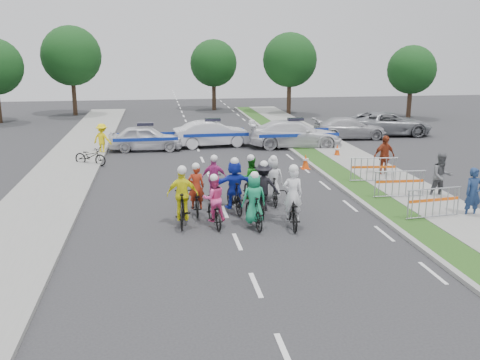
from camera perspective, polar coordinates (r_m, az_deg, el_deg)
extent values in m
plane|color=#28282B|center=(15.93, -0.29, -6.61)|extent=(90.00, 90.00, 0.00)
cube|color=gray|center=(21.78, 11.08, -1.02)|extent=(0.20, 60.00, 0.12)
cube|color=#204B18|center=(22.02, 12.80, -0.96)|extent=(1.20, 60.00, 0.11)
cube|color=gray|center=(22.74, 17.02, -0.73)|extent=(2.40, 60.00, 0.13)
cube|color=gray|center=(20.95, -20.34, -2.24)|extent=(3.00, 60.00, 0.13)
imported|color=black|center=(17.26, 5.56, -3.19)|extent=(0.92, 2.07, 1.05)
imported|color=white|center=(17.07, 5.64, -1.54)|extent=(0.68, 0.49, 1.75)
sphere|color=white|center=(16.82, 5.75, 1.17)|extent=(0.30, 0.30, 0.30)
imported|color=black|center=(17.04, 1.47, -3.34)|extent=(0.71, 1.81, 1.06)
imported|color=#1C9B66|center=(16.86, 1.51, -1.95)|extent=(0.83, 0.60, 1.59)
sphere|color=white|center=(16.63, 1.56, 0.47)|extent=(0.28, 0.28, 0.28)
imported|color=black|center=(17.23, -2.80, -3.45)|extent=(0.80, 1.76, 0.90)
imported|color=#FF469A|center=(17.04, -2.80, -1.97)|extent=(0.79, 0.65, 1.49)
sphere|color=white|center=(16.82, -2.81, 0.23)|extent=(0.26, 0.26, 0.26)
imported|color=black|center=(17.32, -6.11, -2.99)|extent=(0.75, 1.95, 1.14)
imported|color=#FFFC1A|center=(17.15, -6.14, -1.55)|extent=(1.04, 0.53, 1.71)
sphere|color=white|center=(16.90, -6.20, 1.06)|extent=(0.30, 0.30, 0.30)
imported|color=black|center=(18.41, 2.47, -2.15)|extent=(1.00, 1.96, 0.98)
imported|color=black|center=(18.23, 2.51, -0.67)|extent=(1.15, 0.80, 1.63)
sphere|color=white|center=(18.00, 2.57, 1.65)|extent=(0.28, 0.28, 0.28)
imported|color=black|center=(18.57, -0.61, -1.77)|extent=(0.78, 1.93, 1.13)
imported|color=#1930C0|center=(18.40, -0.59, -0.43)|extent=(1.62, 0.70, 1.69)
sphere|color=white|center=(18.17, -0.58, 1.98)|extent=(0.29, 0.29, 0.29)
imported|color=black|center=(18.55, -4.68, -2.14)|extent=(0.68, 1.79, 0.93)
imported|color=#B02E16|center=(18.37, -4.70, -0.72)|extent=(0.58, 0.39, 1.55)
sphere|color=white|center=(18.15, -4.74, 1.44)|extent=(0.27, 0.27, 0.27)
imported|color=black|center=(19.62, 3.48, -1.04)|extent=(0.52, 1.75, 1.05)
imported|color=silver|center=(19.47, 3.53, 0.18)|extent=(0.77, 0.51, 1.57)
sphere|color=white|center=(19.26, 3.59, 2.25)|extent=(0.27, 0.27, 0.27)
imported|color=black|center=(19.70, 1.09, -1.11)|extent=(0.77, 1.85, 0.95)
imported|color=#198718|center=(19.53, 1.12, 0.26)|extent=(0.81, 0.66, 1.58)
sphere|color=white|center=(19.32, 1.16, 2.35)|extent=(0.27, 0.27, 0.27)
imported|color=black|center=(19.78, -2.77, -0.92)|extent=(0.76, 1.78, 1.04)
imported|color=#CC3896|center=(19.62, -2.77, 0.28)|extent=(0.96, 0.52, 1.56)
sphere|color=white|center=(19.42, -2.78, 2.32)|extent=(0.27, 0.27, 0.27)
imported|color=silver|center=(30.23, -10.00, 4.44)|extent=(4.16, 1.85, 1.39)
imported|color=silver|center=(30.99, -2.92, 4.94)|extent=(4.61, 2.06, 1.47)
imported|color=silver|center=(30.83, 5.90, 4.90)|extent=(5.54, 2.86, 1.54)
imported|color=#ADADB2|center=(34.27, 11.62, 5.43)|extent=(4.66, 2.07, 1.33)
imported|color=gray|center=(36.27, 15.54, 5.82)|extent=(5.71, 3.08, 1.52)
imported|color=navy|center=(19.47, 23.63, -1.30)|extent=(0.65, 0.45, 1.73)
imported|color=#505155|center=(21.48, 20.71, 0.39)|extent=(0.87, 0.68, 1.78)
imported|color=maroon|center=(24.42, 15.13, 2.46)|extent=(1.17, 0.71, 1.85)
imported|color=yellow|center=(29.64, -14.48, 4.27)|extent=(1.23, 1.04, 1.65)
cube|color=#F24C0C|center=(25.51, 6.98, 1.24)|extent=(0.40, 0.40, 0.03)
cone|color=#F24C0C|center=(25.44, 7.00, 1.97)|extent=(0.36, 0.36, 0.70)
cylinder|color=silver|center=(25.42, 7.01, 2.19)|extent=(0.29, 0.29, 0.08)
cube|color=#F24C0C|center=(28.40, 10.30, 2.42)|extent=(0.40, 0.40, 0.03)
cone|color=#F24C0C|center=(28.33, 10.33, 3.08)|extent=(0.36, 0.36, 0.70)
cylinder|color=silver|center=(28.32, 10.34, 3.28)|extent=(0.29, 0.29, 0.08)
imported|color=black|center=(26.96, -15.68, 2.46)|extent=(1.81, 1.35, 0.91)
cylinder|color=#382619|center=(46.30, 5.24, 9.02)|extent=(0.36, 0.36, 3.25)
sphere|color=#123B14|center=(46.14, 5.33, 12.64)|extent=(4.55, 4.55, 4.55)
cylinder|color=#382619|center=(45.68, 17.62, 8.05)|extent=(0.36, 0.36, 2.75)
sphere|color=#123B14|center=(45.52, 17.85, 11.14)|extent=(3.85, 3.85, 3.85)
cylinder|color=#382619|center=(47.39, -17.28, 8.72)|extent=(0.36, 0.36, 3.50)
sphere|color=#123B14|center=(47.24, -17.56, 12.52)|extent=(4.90, 4.90, 4.90)
cylinder|color=#382619|center=(49.20, -2.79, 9.20)|extent=(0.36, 0.36, 3.00)
sphere|color=#123B14|center=(49.04, -2.83, 12.35)|extent=(4.20, 4.20, 4.20)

